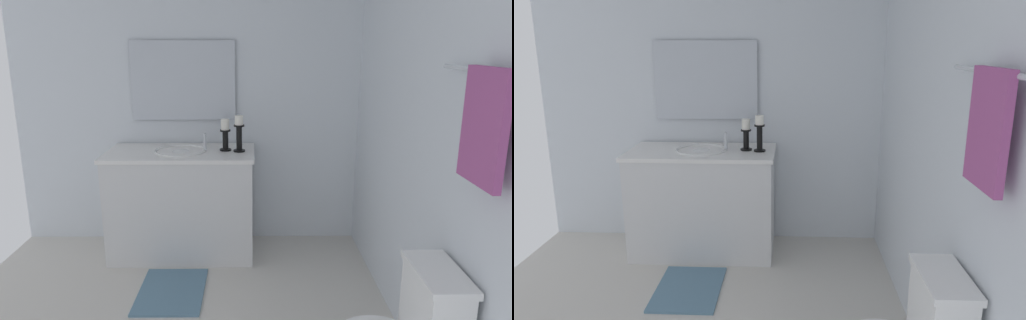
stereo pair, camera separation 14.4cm
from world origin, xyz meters
TOP-DOWN VIEW (x-y plane):
  - floor at (0.00, 0.00)m, footprint 2.59×2.83m
  - wall_back at (0.00, 1.42)m, footprint 2.59×0.04m
  - wall_left at (-1.29, 0.00)m, footprint 0.04×2.83m
  - vanity_cabinet at (-0.97, -0.03)m, footprint 0.58×1.14m
  - sink_basin at (-0.97, -0.03)m, footprint 0.40×0.40m
  - mirror at (-1.25, -0.03)m, footprint 0.02×0.83m
  - candle_holder_tall at (-0.96, 0.42)m, footprint 0.09×0.09m
  - candle_holder_short at (-0.99, 0.32)m, footprint 0.09×0.09m
  - towel_bar at (0.88, 1.36)m, footprint 0.84×0.02m
  - towel_near_vanity at (0.88, 1.34)m, footprint 0.28×0.03m
  - bath_mat at (-0.34, -0.03)m, footprint 0.60×0.44m

SIDE VIEW (x-z plane):
  - floor at x=0.00m, z-range -0.02..0.00m
  - bath_mat at x=-0.34m, z-range 0.00..0.02m
  - vanity_cabinet at x=-0.97m, z-range 0.00..0.84m
  - sink_basin at x=-0.97m, z-range 0.68..0.93m
  - candle_holder_short at x=-0.99m, z-range 0.85..1.09m
  - candle_holder_tall at x=-0.96m, z-range 0.85..1.13m
  - wall_back at x=0.00m, z-range 0.00..2.45m
  - wall_left at x=-1.29m, z-range 0.00..2.45m
  - mirror at x=-1.25m, z-range 1.04..1.67m
  - towel_near_vanity at x=0.88m, z-range 1.16..1.58m
  - towel_bar at x=0.88m, z-range 1.55..1.57m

